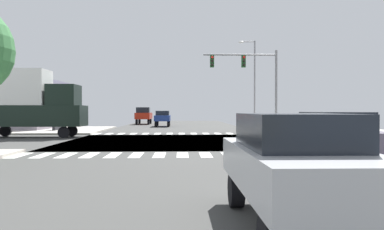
{
  "coord_description": "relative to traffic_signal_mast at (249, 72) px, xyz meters",
  "views": [
    {
      "loc": [
        0.17,
        -23.24,
        1.93
      ],
      "look_at": [
        1.02,
        4.51,
        1.58
      ],
      "focal_mm": 34.45,
      "sensor_mm": 36.0,
      "label": 1
    }
  ],
  "objects": [
    {
      "name": "box_truck_queued_1",
      "position": [
        -16.52,
        -4.1,
        -2.59
      ],
      "size": [
        7.2,
        2.4,
        4.85
      ],
      "rotation": [
        0.0,
        0.0,
        4.71
      ],
      "color": "black",
      "rests_on": "ground"
    },
    {
      "name": "sidewalk_corner_ne",
      "position": [
        7.11,
        4.4,
        -5.09
      ],
      "size": [
        12.0,
        12.0,
        0.14
      ],
      "color": "#B2ADA3",
      "rests_on": "ground"
    },
    {
      "name": "sidewalk_corner_nw",
      "position": [
        -18.89,
        4.4,
        -5.09
      ],
      "size": [
        12.0,
        12.0,
        0.14
      ],
      "color": "#B7B2A7",
      "rests_on": "ground"
    },
    {
      "name": "bank_building",
      "position": [
        -23.97,
        7.33,
        -2.65
      ],
      "size": [
        12.73,
        10.6,
        5.0
      ],
      "color": "gray",
      "rests_on": "ground"
    },
    {
      "name": "ground",
      "position": [
        -5.89,
        -7.6,
        -5.18
      ],
      "size": [
        90.0,
        90.0,
        0.05
      ],
      "color": "#424240"
    },
    {
      "name": "sedan_leading_3",
      "position": [
        -0.89,
        -19.46,
        -4.04
      ],
      "size": [
        1.8,
        4.3,
        1.88
      ],
      "color": "black",
      "rests_on": "ground"
    },
    {
      "name": "crosswalk_near",
      "position": [
        -6.14,
        -14.9,
        -5.15
      ],
      "size": [
        13.5,
        2.0,
        0.01
      ],
      "color": "white",
      "rests_on": "ground"
    },
    {
      "name": "street_lamp",
      "position": [
        1.65,
        6.79,
        0.19
      ],
      "size": [
        1.78,
        0.32,
        9.08
      ],
      "color": "gray",
      "rests_on": "ground"
    },
    {
      "name": "sedan_nearside_1",
      "position": [
        -7.89,
        13.24,
        -4.04
      ],
      "size": [
        1.8,
        4.3,
        1.88
      ],
      "rotation": [
        0.0,
        0.0,
        3.14
      ],
      "color": "black",
      "rests_on": "ground"
    },
    {
      "name": "crosswalk_far",
      "position": [
        -6.14,
        -0.3,
        -5.15
      ],
      "size": [
        13.5,
        2.0,
        0.01
      ],
      "color": "white",
      "rests_on": "ground"
    },
    {
      "name": "traffic_signal_mast",
      "position": [
        0.0,
        0.0,
        0.0
      ],
      "size": [
        6.27,
        0.55,
        7.01
      ],
      "color": "gray",
      "rests_on": "ground"
    },
    {
      "name": "sedan_crossing_2",
      "position": [
        -3.89,
        -24.99,
        -4.04
      ],
      "size": [
        1.8,
        4.3,
        1.88
      ],
      "color": "black",
      "rests_on": "ground"
    },
    {
      "name": "pickup_farside_1",
      "position": [
        -10.89,
        20.58,
        -3.87
      ],
      "size": [
        2.0,
        5.1,
        2.35
      ],
      "rotation": [
        0.0,
        0.0,
        3.14
      ],
      "color": "black",
      "rests_on": "ground"
    }
  ]
}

